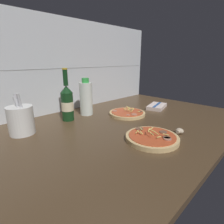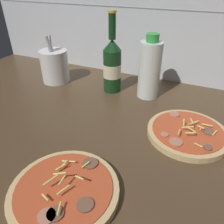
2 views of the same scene
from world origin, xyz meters
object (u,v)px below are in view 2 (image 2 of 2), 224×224
object	(u,v)px
pizza_far	(187,133)
oil_bottle	(150,69)
pizza_near	(65,191)
beer_bottle	(112,65)
utensil_crock	(55,66)

from	to	relation	value
pizza_far	oil_bottle	size ratio (longest dim) A/B	0.99
pizza_near	beer_bottle	xyz separation A→B (cm)	(-11.28, 47.69, 9.06)
beer_bottle	utensil_crock	bearing A→B (deg)	-175.77
pizza_far	utensil_crock	size ratio (longest dim) A/B	1.15
pizza_near	utensil_crock	distance (cm)	58.75
beer_bottle	oil_bottle	distance (cm)	13.86
beer_bottle	oil_bottle	xyz separation A→B (cm)	(13.80, 1.27, 0.12)
utensil_crock	oil_bottle	bearing A→B (deg)	4.59
beer_bottle	utensil_crock	distance (cm)	25.37
pizza_near	beer_bottle	world-z (taller)	beer_bottle
pizza_far	oil_bottle	bearing A→B (deg)	132.77
pizza_near	beer_bottle	size ratio (longest dim) A/B	0.78
pizza_near	beer_bottle	bearing A→B (deg)	103.30
pizza_near	oil_bottle	distance (cm)	49.87
pizza_far	pizza_near	bearing A→B (deg)	-122.81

